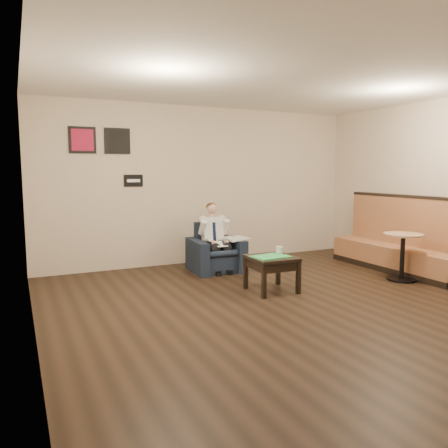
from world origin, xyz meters
name	(u,v)px	position (x,y,z in m)	size (l,w,h in m)	color
ground	(300,306)	(0.00, 0.00, 0.00)	(6.00, 6.00, 0.00)	black
wall_back	(204,185)	(0.00, 3.00, 1.40)	(6.00, 0.02, 2.80)	beige
wall_left	(29,200)	(-3.00, 0.00, 1.40)	(0.02, 6.00, 2.80)	beige
ceiling	(305,73)	(0.00, 0.00, 2.80)	(6.00, 6.00, 0.02)	white
seating_sign	(133,181)	(-1.30, 2.98, 1.50)	(0.32, 0.02, 0.20)	black
art_print_left	(82,140)	(-2.10, 2.98, 2.15)	(0.42, 0.03, 0.42)	#B2153B
art_print_right	(117,141)	(-1.55, 2.98, 2.15)	(0.42, 0.03, 0.42)	black
armchair	(216,247)	(-0.14, 2.19, 0.40)	(0.82, 0.82, 0.79)	black
seated_man	(218,240)	(-0.14, 2.09, 0.54)	(0.52, 0.77, 1.08)	silver
lap_papers	(220,244)	(-0.15, 2.00, 0.49)	(0.18, 0.26, 0.01)	white
newspaper	(236,239)	(0.19, 2.09, 0.54)	(0.34, 0.43, 0.01)	silver
side_table	(271,274)	(0.04, 0.73, 0.25)	(0.60, 0.60, 0.49)	black
green_folder	(270,256)	(0.01, 0.71, 0.50)	(0.49, 0.35, 0.01)	#2BD860
coffee_mug	(279,250)	(0.24, 0.85, 0.54)	(0.09, 0.09, 0.10)	white
smartphone	(269,254)	(0.10, 0.90, 0.50)	(0.15, 0.08, 0.01)	black
banquette	(396,234)	(2.59, 0.93, 0.62)	(0.58, 2.43, 1.24)	#975E3A
cafe_table	(402,257)	(2.16, 0.39, 0.36)	(0.58, 0.58, 0.72)	tan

